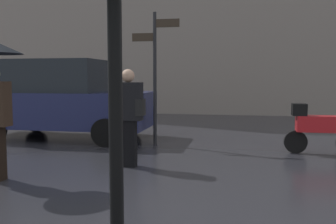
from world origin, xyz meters
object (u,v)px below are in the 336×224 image
parked_scooter (320,126)px  parked_car_left (63,99)px  pedestrian_with_bag (129,112)px  street_signpost (155,65)px

parked_scooter → parked_car_left: bearing=-174.7°
parked_scooter → parked_car_left: parked_car_left is taller
pedestrian_with_bag → parked_scooter: bearing=67.2°
pedestrian_with_bag → parked_scooter: size_ratio=1.14×
street_signpost → parked_car_left: bearing=169.9°
parked_scooter → pedestrian_with_bag: bearing=-139.5°
pedestrian_with_bag → street_signpost: 2.34m
parked_car_left → street_signpost: size_ratio=1.43×
parked_scooter → parked_car_left: size_ratio=0.34×
pedestrian_with_bag → parked_car_left: parked_car_left is taller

